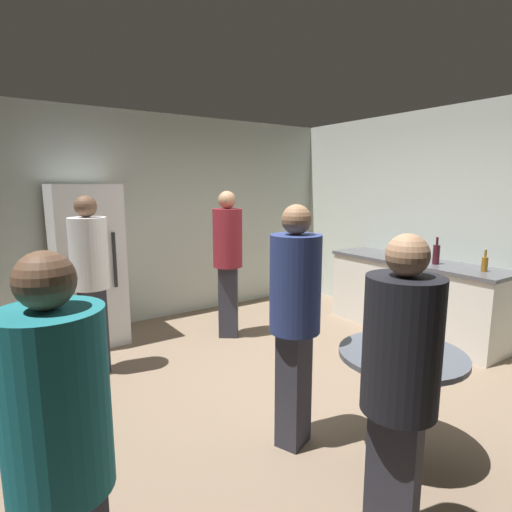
{
  "coord_description": "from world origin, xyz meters",
  "views": [
    {
      "loc": [
        -2.05,
        -2.62,
        1.79
      ],
      "look_at": [
        0.25,
        0.74,
        1.09
      ],
      "focal_mm": 28.91,
      "sensor_mm": 36.0,
      "label": 1
    }
  ],
  "objects_px": {
    "beer_bottle_amber": "(413,329)",
    "person_in_teal_shirt": "(60,449)",
    "beer_bottle_brown": "(392,346)",
    "person_in_white_shirt": "(90,272)",
    "person_in_navy_shirt": "(295,309)",
    "foreground_table": "(401,367)",
    "person_in_black_shirt": "(400,380)",
    "person_in_maroon_shirt": "(228,253)",
    "wine_bottle_on_counter": "(436,254)",
    "beer_bottle_on_counter": "(485,264)",
    "kettle": "(420,256)",
    "refrigerator": "(88,265)",
    "plastic_cup_red": "(416,341)"
  },
  "relations": [
    {
      "from": "beer_bottle_amber",
      "to": "person_in_teal_shirt",
      "type": "height_order",
      "value": "person_in_teal_shirt"
    },
    {
      "from": "beer_bottle_brown",
      "to": "person_in_white_shirt",
      "type": "relative_size",
      "value": 0.14
    },
    {
      "from": "person_in_navy_shirt",
      "to": "beer_bottle_brown",
      "type": "bearing_deg",
      "value": 11.61
    },
    {
      "from": "foreground_table",
      "to": "beer_bottle_amber",
      "type": "xyz_separation_m",
      "value": [
        0.23,
        0.09,
        0.19
      ]
    },
    {
      "from": "person_in_black_shirt",
      "to": "person_in_maroon_shirt",
      "type": "distance_m",
      "value": 3.14
    },
    {
      "from": "wine_bottle_on_counter",
      "to": "person_in_black_shirt",
      "type": "xyz_separation_m",
      "value": [
        -2.78,
        -1.58,
        -0.09
      ]
    },
    {
      "from": "wine_bottle_on_counter",
      "to": "beer_bottle_amber",
      "type": "xyz_separation_m",
      "value": [
        -1.88,
        -1.03,
        -0.2
      ]
    },
    {
      "from": "person_in_navy_shirt",
      "to": "wine_bottle_on_counter",
      "type": "bearing_deg",
      "value": 82.02
    },
    {
      "from": "person_in_teal_shirt",
      "to": "foreground_table",
      "type": "bearing_deg",
      "value": -33.31
    },
    {
      "from": "wine_bottle_on_counter",
      "to": "beer_bottle_amber",
      "type": "bearing_deg",
      "value": -151.27
    },
    {
      "from": "beer_bottle_on_counter",
      "to": "person_in_black_shirt",
      "type": "height_order",
      "value": "person_in_black_shirt"
    },
    {
      "from": "kettle",
      "to": "beer_bottle_on_counter",
      "type": "distance_m",
      "value": 0.72
    },
    {
      "from": "refrigerator",
      "to": "plastic_cup_red",
      "type": "xyz_separation_m",
      "value": [
        1.29,
        -3.31,
        -0.11
      ]
    },
    {
      "from": "person_in_teal_shirt",
      "to": "person_in_maroon_shirt",
      "type": "relative_size",
      "value": 0.93
    },
    {
      "from": "kettle",
      "to": "person_in_black_shirt",
      "type": "height_order",
      "value": "person_in_black_shirt"
    },
    {
      "from": "kettle",
      "to": "person_in_black_shirt",
      "type": "bearing_deg",
      "value": -147.25
    },
    {
      "from": "person_in_navy_shirt",
      "to": "beer_bottle_on_counter",
      "type": "bearing_deg",
      "value": 70.76
    },
    {
      "from": "beer_bottle_brown",
      "to": "person_in_maroon_shirt",
      "type": "distance_m",
      "value": 2.6
    },
    {
      "from": "kettle",
      "to": "plastic_cup_red",
      "type": "relative_size",
      "value": 2.22
    },
    {
      "from": "wine_bottle_on_counter",
      "to": "person_in_maroon_shirt",
      "type": "bearing_deg",
      "value": 142.93
    },
    {
      "from": "plastic_cup_red",
      "to": "person_in_black_shirt",
      "type": "xyz_separation_m",
      "value": [
        -0.79,
        -0.45,
        0.14
      ]
    },
    {
      "from": "beer_bottle_amber",
      "to": "person_in_teal_shirt",
      "type": "bearing_deg",
      "value": -174.17
    },
    {
      "from": "kettle",
      "to": "beer_bottle_brown",
      "type": "height_order",
      "value": "kettle"
    },
    {
      "from": "refrigerator",
      "to": "person_in_navy_shirt",
      "type": "xyz_separation_m",
      "value": [
        0.7,
        -2.79,
        0.08
      ]
    },
    {
      "from": "person_in_maroon_shirt",
      "to": "person_in_navy_shirt",
      "type": "bearing_deg",
      "value": 17.26
    },
    {
      "from": "beer_bottle_on_counter",
      "to": "person_in_navy_shirt",
      "type": "xyz_separation_m",
      "value": [
        -2.64,
        -0.1,
        -0.01
      ]
    },
    {
      "from": "beer_bottle_amber",
      "to": "person_in_maroon_shirt",
      "type": "xyz_separation_m",
      "value": [
        -0.02,
        2.46,
        0.19
      ]
    },
    {
      "from": "beer_bottle_amber",
      "to": "refrigerator",
      "type": "bearing_deg",
      "value": 113.74
    },
    {
      "from": "person_in_navy_shirt",
      "to": "person_in_black_shirt",
      "type": "bearing_deg",
      "value": -32.75
    },
    {
      "from": "person_in_white_shirt",
      "to": "person_in_navy_shirt",
      "type": "height_order",
      "value": "person_in_white_shirt"
    },
    {
      "from": "person_in_teal_shirt",
      "to": "kettle",
      "type": "bearing_deg",
      "value": -17.86
    },
    {
      "from": "person_in_white_shirt",
      "to": "person_in_black_shirt",
      "type": "relative_size",
      "value": 1.07
    },
    {
      "from": "foreground_table",
      "to": "beer_bottle_amber",
      "type": "distance_m",
      "value": 0.31
    },
    {
      "from": "foreground_table",
      "to": "plastic_cup_red",
      "type": "height_order",
      "value": "plastic_cup_red"
    },
    {
      "from": "refrigerator",
      "to": "person_in_black_shirt",
      "type": "bearing_deg",
      "value": -82.32
    },
    {
      "from": "refrigerator",
      "to": "beer_bottle_on_counter",
      "type": "relative_size",
      "value": 7.83
    },
    {
      "from": "person_in_white_shirt",
      "to": "person_in_teal_shirt",
      "type": "distance_m",
      "value": 2.67
    },
    {
      "from": "beer_bottle_amber",
      "to": "person_in_black_shirt",
      "type": "relative_size",
      "value": 0.14
    },
    {
      "from": "person_in_black_shirt",
      "to": "beer_bottle_on_counter",
      "type": "bearing_deg",
      "value": -0.37
    },
    {
      "from": "beer_bottle_on_counter",
      "to": "person_in_white_shirt",
      "type": "distance_m",
      "value": 3.95
    },
    {
      "from": "beer_bottle_brown",
      "to": "person_in_black_shirt",
      "type": "bearing_deg",
      "value": -140.17
    },
    {
      "from": "beer_bottle_brown",
      "to": "person_in_teal_shirt",
      "type": "relative_size",
      "value": 0.14
    },
    {
      "from": "kettle",
      "to": "person_in_teal_shirt",
      "type": "xyz_separation_m",
      "value": [
        -4.12,
        -1.46,
        -0.04
      ]
    },
    {
      "from": "kettle",
      "to": "beer_bottle_brown",
      "type": "distance_m",
      "value": 2.62
    },
    {
      "from": "kettle",
      "to": "person_in_black_shirt",
      "type": "xyz_separation_m",
      "value": [
        -2.78,
        -1.79,
        -0.04
      ]
    },
    {
      "from": "person_in_teal_shirt",
      "to": "person_in_white_shirt",
      "type": "bearing_deg",
      "value": 37.84
    },
    {
      "from": "beer_bottle_amber",
      "to": "person_in_navy_shirt",
      "type": "xyz_separation_m",
      "value": [
        -0.71,
        0.42,
        0.16
      ]
    },
    {
      "from": "foreground_table",
      "to": "beer_bottle_brown",
      "type": "xyz_separation_m",
      "value": [
        -0.14,
        -0.02,
        0.19
      ]
    },
    {
      "from": "person_in_white_shirt",
      "to": "person_in_maroon_shirt",
      "type": "relative_size",
      "value": 0.99
    },
    {
      "from": "person_in_teal_shirt",
      "to": "person_in_black_shirt",
      "type": "bearing_deg",
      "value": -50.91
    }
  ]
}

